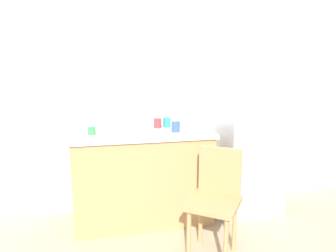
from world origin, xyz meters
The scene contains 12 objects.
ground_plane centered at (0.00, 0.00, 0.00)m, with size 8.00×8.00×0.00m, color tan.
back_wall centered at (0.00, 1.00, 1.33)m, with size 4.80×0.10×2.65m, color silver.
cabinet_base centered at (-0.21, 0.65, 0.44)m, with size 1.32×0.60×0.88m, color tan.
countertop centered at (-0.21, 0.65, 0.90)m, with size 1.36×0.64×0.04m, color #B7B7BC.
faucet centered at (-0.28, 0.90, 1.07)m, with size 0.02×0.02×0.29m, color #B7B7BC.
refrigerator centered at (0.93, 0.66, 0.67)m, with size 0.60×0.58×1.33m, color silver.
chair centered at (0.30, -0.05, 0.50)m, with size 0.56×0.56×0.89m.
dish_tray centered at (-0.44, 0.69, 0.95)m, with size 0.28×0.20×0.05m, color white.
cup_teal centered at (0.07, 0.80, 0.97)m, with size 0.08×0.08×0.10m, color teal.
cup_red centered at (-0.03, 0.78, 0.97)m, with size 0.08×0.08×0.10m, color red.
cup_green centered at (-0.68, 0.60, 0.96)m, with size 0.07×0.07×0.07m, color green.
cup_blue centered at (0.11, 0.56, 0.98)m, with size 0.08×0.08×0.10m, color blue.
Camera 1 is at (-0.57, -2.35, 1.60)m, focal length 33.87 mm.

